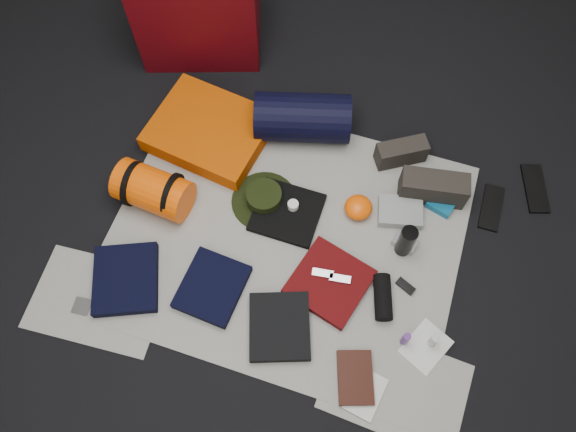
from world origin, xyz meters
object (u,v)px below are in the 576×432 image
(navy_duffel, at_px, (302,118))
(stuff_sack, at_px, (153,190))
(compact_camera, at_px, (405,243))
(sleeping_pad, at_px, (209,131))
(red_cabinet, at_px, (199,1))
(paperback_book, at_px, (355,378))
(water_bottle, at_px, (406,241))

(navy_duffel, bearing_deg, stuff_sack, -148.24)
(navy_duffel, bearing_deg, compact_camera, -50.85)
(sleeping_pad, height_order, compact_camera, sleeping_pad)
(red_cabinet, distance_m, paperback_book, 2.03)
(stuff_sack, relative_size, compact_camera, 3.14)
(sleeping_pad, bearing_deg, compact_camera, -14.49)
(navy_duffel, bearing_deg, water_bottle, -52.31)
(red_cabinet, relative_size, navy_duffel, 1.31)
(red_cabinet, xyz_separation_m, navy_duffel, (0.71, -0.44, -0.13))
(paperback_book, bearing_deg, water_bottle, 66.43)
(stuff_sack, bearing_deg, compact_camera, 6.85)
(red_cabinet, distance_m, sleeping_pad, 0.70)
(stuff_sack, bearing_deg, sleeping_pad, 75.59)
(navy_duffel, height_order, water_bottle, navy_duffel)
(sleeping_pad, bearing_deg, navy_duffel, 21.62)
(navy_duffel, relative_size, water_bottle, 2.45)
(red_cabinet, height_order, stuff_sack, red_cabinet)
(sleeping_pad, relative_size, water_bottle, 2.89)
(red_cabinet, distance_m, stuff_sack, 1.06)
(sleeping_pad, xyz_separation_m, navy_duffel, (0.43, 0.17, 0.07))
(compact_camera, bearing_deg, stuff_sack, -158.28)
(stuff_sack, height_order, paperback_book, stuff_sack)
(water_bottle, bearing_deg, compact_camera, 85.26)
(red_cabinet, xyz_separation_m, stuff_sack, (0.17, -1.04, -0.15))
(compact_camera, relative_size, paperback_book, 0.49)
(red_cabinet, distance_m, compact_camera, 1.64)
(compact_camera, height_order, paperback_book, compact_camera)
(red_cabinet, bearing_deg, compact_camera, -52.24)
(navy_duffel, xyz_separation_m, water_bottle, (0.64, -0.47, -0.03))
(navy_duffel, bearing_deg, paperback_book, -77.94)
(sleeping_pad, relative_size, paperback_book, 2.47)
(water_bottle, bearing_deg, stuff_sack, -174.26)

